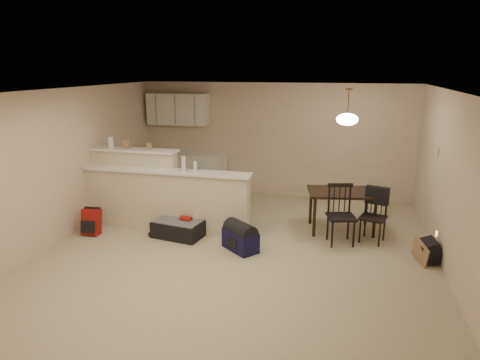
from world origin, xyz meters
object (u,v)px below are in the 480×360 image
(suitcase, at_px, (179,229))
(red_backpack, at_px, (91,222))
(navy_duffel, at_px, (240,240))
(dining_chair_far, at_px, (373,216))
(dining_chair_near, at_px, (341,215))
(black_daypack, at_px, (429,251))
(pendant_lamp, at_px, (347,119))
(dining_table, at_px, (342,196))

(suitcase, height_order, red_backpack, red_backpack)
(navy_duffel, bearing_deg, dining_chair_far, 62.25)
(dining_chair_near, xyz_separation_m, red_backpack, (-4.21, -0.62, -0.27))
(navy_duffel, relative_size, black_daypack, 1.63)
(navy_duffel, distance_m, black_daypack, 2.86)
(pendant_lamp, xyz_separation_m, black_daypack, (1.32, -0.96, -1.83))
(red_backpack, bearing_deg, suitcase, 6.74)
(dining_table, xyz_separation_m, dining_chair_far, (0.51, -0.40, -0.19))
(red_backpack, bearing_deg, dining_chair_far, 6.64)
(pendant_lamp, distance_m, suitcase, 3.41)
(red_backpack, bearing_deg, navy_duffel, -3.81)
(dining_chair_far, bearing_deg, suitcase, -152.37)
(black_daypack, bearing_deg, navy_duffel, 87.19)
(dining_table, bearing_deg, dining_chair_far, -48.64)
(pendant_lamp, distance_m, dining_chair_near, 1.61)
(dining_table, distance_m, navy_duffel, 2.03)
(suitcase, bearing_deg, dining_table, 28.90)
(red_backpack, distance_m, navy_duffel, 2.68)
(dining_chair_far, distance_m, suitcase, 3.27)
(red_backpack, relative_size, navy_duffel, 0.76)
(suitcase, xyz_separation_m, red_backpack, (-1.51, -0.27, 0.08))
(dining_chair_far, bearing_deg, navy_duffel, -139.65)
(dining_chair_near, bearing_deg, pendant_lamp, 74.66)
(pendant_lamp, relative_size, black_daypack, 1.71)
(dining_table, bearing_deg, navy_duffel, -151.42)
(pendant_lamp, bearing_deg, navy_duffel, -140.75)
(dining_chair_far, xyz_separation_m, suitcase, (-3.21, -0.56, -0.31))
(suitcase, bearing_deg, dining_chair_near, 16.84)
(suitcase, relative_size, red_backpack, 1.84)
(dining_chair_far, xyz_separation_m, red_backpack, (-4.72, -0.82, -0.23))
(dining_table, bearing_deg, suitcase, -171.11)
(red_backpack, bearing_deg, dining_table, 12.98)
(pendant_lamp, bearing_deg, dining_chair_near, -89.65)
(navy_duffel, bearing_deg, red_backpack, -140.87)
(navy_duffel, bearing_deg, pendant_lamp, 78.95)
(dining_chair_far, xyz_separation_m, black_daypack, (0.80, -0.56, -0.29))
(dining_table, height_order, suitcase, dining_table)
(dining_chair_near, xyz_separation_m, black_daypack, (1.31, -0.36, -0.33))
(dining_chair_far, relative_size, black_daypack, 2.48)
(suitcase, bearing_deg, pendant_lamp, 28.90)
(navy_duffel, xyz_separation_m, black_daypack, (2.85, 0.29, -0.00))
(red_backpack, xyz_separation_m, navy_duffel, (2.68, -0.03, -0.06))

